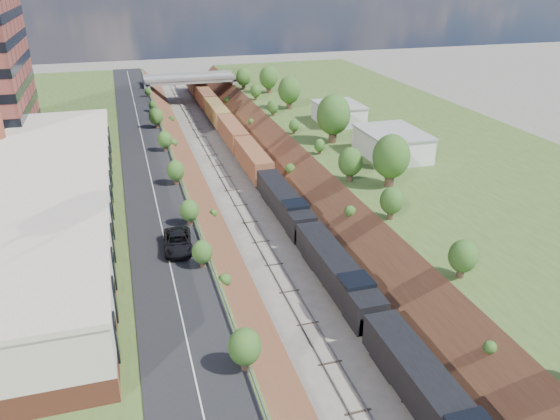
% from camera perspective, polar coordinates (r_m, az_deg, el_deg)
% --- Properties ---
extents(platform_left, '(44.00, 180.00, 5.00)m').
position_cam_1_polar(platform_left, '(92.02, -24.42, 2.02)').
color(platform_left, '#3F5422').
rests_on(platform_left, ground).
extents(platform_right, '(44.00, 180.00, 5.00)m').
position_cam_1_polar(platform_right, '(104.47, 14.08, 5.99)').
color(platform_right, '#3F5422').
rests_on(platform_right, ground).
extents(embankment_left, '(10.00, 180.00, 10.00)m').
position_cam_1_polar(embankment_left, '(92.08, -10.60, 2.18)').
color(embankment_left, brown).
rests_on(embankment_left, ground).
extents(embankment_right, '(10.00, 180.00, 10.00)m').
position_cam_1_polar(embankment_right, '(96.40, 2.49, 3.61)').
color(embankment_right, brown).
rests_on(embankment_right, ground).
extents(rail_left_track, '(1.58, 180.00, 0.18)m').
position_cam_1_polar(rail_left_track, '(93.11, -5.47, 2.81)').
color(rail_left_track, gray).
rests_on(rail_left_track, ground).
extents(rail_right_track, '(1.58, 180.00, 0.18)m').
position_cam_1_polar(rail_right_track, '(94.14, -2.36, 3.15)').
color(rail_right_track, gray).
rests_on(rail_right_track, ground).
extents(road, '(8.00, 180.00, 0.10)m').
position_cam_1_polar(road, '(90.08, -13.69, 4.84)').
color(road, black).
rests_on(road, platform_left).
extents(guardrail, '(0.10, 171.00, 0.70)m').
position_cam_1_polar(guardrail, '(89.96, -11.10, 5.39)').
color(guardrail, '#99999E').
rests_on(guardrail, platform_left).
extents(commercial_building, '(14.30, 62.30, 7.00)m').
position_cam_1_polar(commercial_building, '(68.84, -23.09, 0.54)').
color(commercial_building, brown).
rests_on(commercial_building, platform_left).
extents(overpass, '(24.50, 8.30, 7.40)m').
position_cam_1_polar(overpass, '(151.25, -9.34, 12.85)').
color(overpass, gray).
rests_on(overpass, ground).
extents(white_building_near, '(9.00, 12.00, 4.00)m').
position_cam_1_polar(white_building_near, '(91.99, 11.64, 6.71)').
color(white_building_near, silver).
rests_on(white_building_near, platform_right).
extents(white_building_far, '(8.00, 10.00, 3.60)m').
position_cam_1_polar(white_building_far, '(110.98, 6.16, 9.94)').
color(white_building_far, silver).
rests_on(white_building_far, platform_right).
extents(tree_right_large, '(5.25, 5.25, 7.61)m').
position_cam_1_polar(tree_right_large, '(78.26, 11.55, 5.47)').
color(tree_right_large, '#473323').
rests_on(tree_right_large, platform_right).
extents(tree_left_crest, '(2.45, 2.45, 3.55)m').
position_cam_1_polar(tree_left_crest, '(53.07, -6.93, -6.37)').
color(tree_left_crest, '#473323').
rests_on(tree_left_crest, platform_left).
extents(freight_train, '(3.24, 147.19, 4.78)m').
position_cam_1_polar(freight_train, '(102.13, -3.73, 6.38)').
color(freight_train, black).
rests_on(freight_train, ground).
extents(suv, '(3.45, 6.75, 1.82)m').
position_cam_1_polar(suv, '(61.31, -10.62, -3.28)').
color(suv, black).
rests_on(suv, road).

